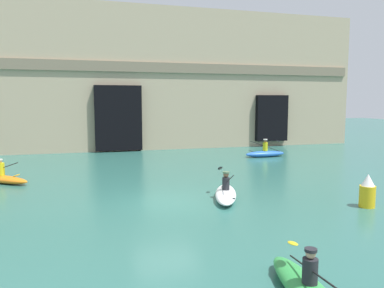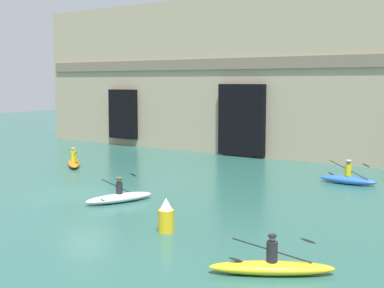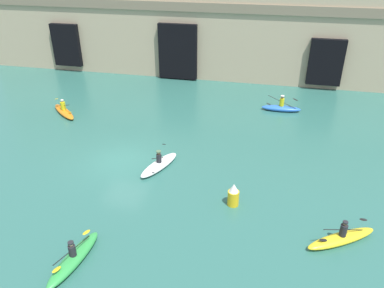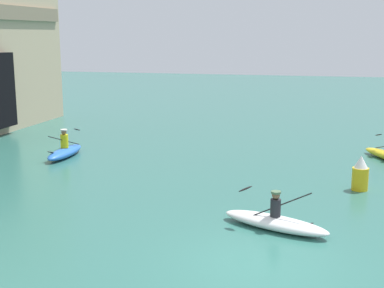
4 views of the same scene
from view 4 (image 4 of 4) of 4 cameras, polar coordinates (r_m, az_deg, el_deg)
ground_plane at (r=13.20m, az=6.92°, el=-12.49°), size 120.00×120.00×0.00m
kayak_white at (r=15.31m, az=8.85°, el=-8.18°), size 1.89×3.27×1.22m
kayak_blue at (r=24.44m, az=-13.41°, el=-0.75°), size 2.97×0.86×1.26m
marker_buoy at (r=19.62m, az=17.52°, el=-3.08°), size 0.57×0.57×1.24m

